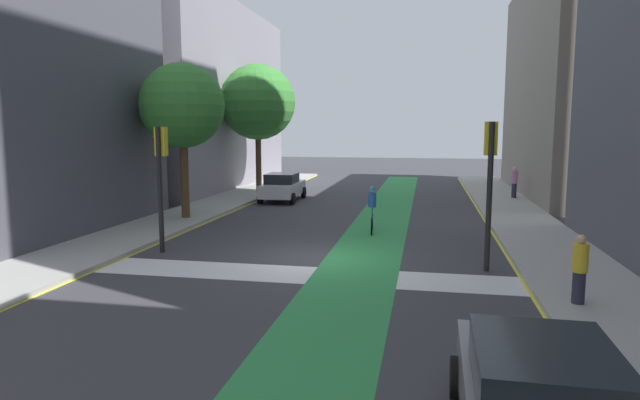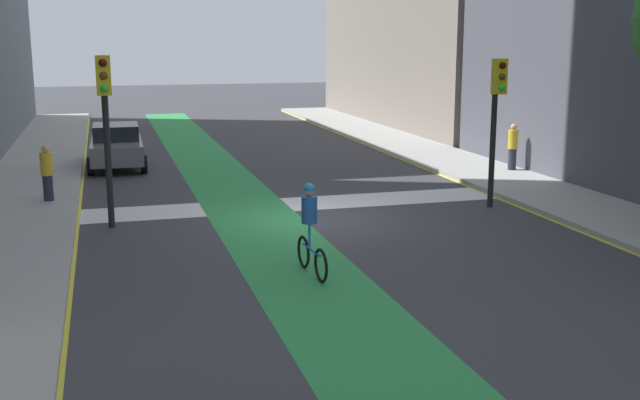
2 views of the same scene
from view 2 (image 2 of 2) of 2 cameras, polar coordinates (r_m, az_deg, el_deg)
ground_plane at (r=20.34m, az=-0.46°, el=-1.45°), size 120.00×120.00×0.00m
bike_lane_paint at (r=20.01m, az=-4.50°, el=-1.69°), size 2.40×60.00×0.01m
crosswalk_band at (r=22.23m, az=-1.82°, el=-0.29°), size 12.00×1.80×0.01m
sidewalk_left at (r=23.39m, az=17.55°, el=-0.05°), size 3.00×60.00×0.15m
curb_stripe_left at (r=22.63m, az=14.36°, el=-0.44°), size 0.16×60.00×0.01m
sidewalk_right at (r=19.78m, az=-21.94°, el=-2.49°), size 3.00×60.00×0.15m
curb_stripe_right at (r=19.68m, az=-17.59°, el=-2.46°), size 0.16×60.00×0.01m
traffic_signal_near_right at (r=19.60m, az=-15.54°, el=6.49°), size 0.35×0.52×4.27m
traffic_signal_near_left at (r=21.84m, az=12.88°, el=6.90°), size 0.35×0.52×4.13m
car_grey_right_near at (r=29.31m, az=-14.76°, el=3.88°), size 2.08×4.23×1.57m
cyclist_in_lane at (r=15.52m, az=-0.71°, el=-2.01°), size 0.32×1.73×1.86m
pedestrian_sidewalk_right_a at (r=23.15m, az=-19.46°, el=1.91°), size 0.34×0.34×1.59m
pedestrian_sidewalk_left_a at (r=27.81m, az=14.01°, el=3.84°), size 0.34×0.34×1.60m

